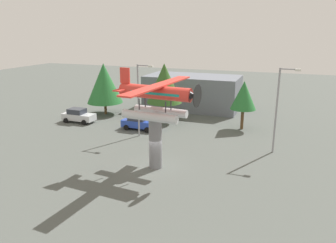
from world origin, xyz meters
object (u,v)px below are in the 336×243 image
object	(u,v)px
floatplane_monument	(156,98)
car_mid_blue	(139,122)
tree_west	(104,83)
tree_center_back	(244,96)
storefront_building	(193,92)
display_pedestal	(155,143)
tree_east	(164,83)
car_near_silver	(78,115)
streetlight_secondary	(279,105)
streetlight_primary	(140,95)

from	to	relation	value
floatplane_monument	car_mid_blue	xyz separation A→B (m)	(-6.23, 9.54, -5.19)
tree_west	tree_center_back	xyz separation A→B (m)	(18.90, -0.50, -0.30)
storefront_building	display_pedestal	bearing A→B (deg)	-81.54
tree_center_back	car_mid_blue	bearing A→B (deg)	-158.76
floatplane_monument	storefront_building	distance (m)	22.56
floatplane_monument	storefront_building	xyz separation A→B (m)	(-3.40, 22.01, -3.61)
car_mid_blue	tree_center_back	distance (m)	12.58
floatplane_monument	car_mid_blue	distance (m)	12.52
tree_east	tree_center_back	world-z (taller)	tree_east
car_near_silver	streetlight_secondary	size ratio (longest dim) A/B	0.52
streetlight_primary	streetlight_secondary	size ratio (longest dim) A/B	0.97
display_pedestal	tree_west	xyz separation A→B (m)	(-13.65, 14.44, 2.15)
car_mid_blue	storefront_building	size ratio (longest dim) A/B	0.31
storefront_building	tree_west	world-z (taller)	tree_west
display_pedestal	tree_center_back	xyz separation A→B (m)	(5.25, 13.94, 1.86)
tree_west	floatplane_monument	bearing A→B (deg)	-46.35
display_pedestal	tree_center_back	bearing A→B (deg)	69.35
floatplane_monument	streetlight_secondary	size ratio (longest dim) A/B	1.29
tree_west	tree_center_back	size ratio (longest dim) A/B	1.23
car_near_silver	floatplane_monument	bearing A→B (deg)	-32.92
streetlight_secondary	car_mid_blue	bearing A→B (deg)	171.75
car_mid_blue	tree_center_back	bearing A→B (deg)	21.24
display_pedestal	tree_center_back	size ratio (longest dim) A/B	0.77
tree_east	tree_center_back	bearing A→B (deg)	0.67
car_near_silver	car_mid_blue	xyz separation A→B (m)	(8.61, -0.06, 0.00)
floatplane_monument	tree_west	xyz separation A→B (m)	(-13.78, 14.45, -1.72)
floatplane_monument	streetlight_secondary	distance (m)	11.86
display_pedestal	streetlight_secondary	xyz separation A→B (m)	(9.38, 7.29, 2.50)
tree_west	tree_east	xyz separation A→B (m)	(9.07, -0.61, 0.59)
streetlight_secondary	tree_east	world-z (taller)	streetlight_secondary
storefront_building	floatplane_monument	bearing A→B (deg)	-81.21
car_mid_blue	tree_center_back	size ratio (longest dim) A/B	0.73
display_pedestal	storefront_building	distance (m)	22.24
tree_west	tree_east	world-z (taller)	tree_east
tree_west	tree_center_back	world-z (taller)	tree_west
car_near_silver	tree_west	xyz separation A→B (m)	(1.05, 4.84, 3.47)
streetlight_secondary	storefront_building	distance (m)	19.53
streetlight_secondary	tree_west	xyz separation A→B (m)	(-23.03, 7.15, -0.35)
display_pedestal	streetlight_primary	bearing A→B (deg)	123.72
floatplane_monument	streetlight_primary	size ratio (longest dim) A/B	1.32
car_mid_blue	floatplane_monument	bearing A→B (deg)	-56.88
tree_center_back	streetlight_secondary	bearing A→B (deg)	-58.19
floatplane_monument	tree_west	size ratio (longest dim) A/B	1.48
display_pedestal	car_near_silver	world-z (taller)	display_pedestal
streetlight_primary	streetlight_secondary	distance (m)	14.22
floatplane_monument	tree_center_back	bearing A→B (deg)	74.54
floatplane_monument	streetlight_primary	distance (m)	8.93
car_near_silver	tree_center_back	distance (m)	20.67
streetlight_secondary	car_near_silver	bearing A→B (deg)	174.53
display_pedestal	tree_west	size ratio (longest dim) A/B	0.62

